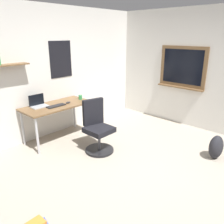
% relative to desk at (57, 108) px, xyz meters
% --- Properties ---
extents(ground_plane, '(5.20, 5.20, 0.00)m').
position_rel_desk_xyz_m(ground_plane, '(0.12, -2.05, -0.66)').
color(ground_plane, '#9E9384').
rests_on(ground_plane, ground).
extents(wall_back, '(5.00, 0.30, 2.60)m').
position_rel_desk_xyz_m(wall_back, '(0.11, 0.40, 0.65)').
color(wall_back, silver).
rests_on(wall_back, ground).
extents(wall_right, '(0.22, 5.00, 2.60)m').
position_rel_desk_xyz_m(wall_right, '(2.57, -2.02, 0.64)').
color(wall_right, silver).
rests_on(wall_right, ground).
extents(desk, '(1.35, 0.65, 0.73)m').
position_rel_desk_xyz_m(desk, '(0.00, 0.00, 0.00)').
color(desk, brown).
rests_on(desk, ground).
extents(office_chair, '(0.52, 0.53, 0.95)m').
position_rel_desk_xyz_m(office_chair, '(0.22, -0.92, -0.25)').
color(office_chair, black).
rests_on(office_chair, ground).
extents(laptop, '(0.31, 0.21, 0.23)m').
position_rel_desk_xyz_m(laptop, '(-0.30, 0.15, 0.13)').
color(laptop, '#ADAFB5').
rests_on(laptop, desk).
extents(keyboard, '(0.37, 0.13, 0.02)m').
position_rel_desk_xyz_m(keyboard, '(-0.07, -0.08, 0.09)').
color(keyboard, black).
rests_on(keyboard, desk).
extents(computer_mouse, '(0.10, 0.06, 0.03)m').
position_rel_desk_xyz_m(computer_mouse, '(0.21, -0.08, 0.09)').
color(computer_mouse, '#262628').
rests_on(computer_mouse, desk).
extents(coffee_mug, '(0.08, 0.08, 0.09)m').
position_rel_desk_xyz_m(coffee_mug, '(0.57, -0.03, 0.12)').
color(coffee_mug, '#338C4C').
rests_on(coffee_mug, desk).
extents(backpack, '(0.32, 0.22, 0.42)m').
position_rel_desk_xyz_m(backpack, '(1.41, -2.62, -0.45)').
color(backpack, '#232328').
rests_on(backpack, ground).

